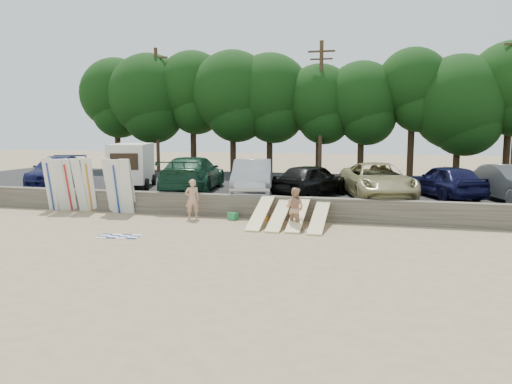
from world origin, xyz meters
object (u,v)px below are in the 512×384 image
car_2 (252,177)px  car_5 (446,181)px  box_trailer (132,163)px  car_0 (58,171)px  car_4 (377,180)px  cooler (233,216)px  car_1 (193,174)px  beachgoer_a (192,199)px  car_3 (312,180)px  beachgoer_b (295,208)px

car_2 → car_5: (9.04, 1.15, -0.07)m
box_trailer → car_0: box_trailer is taller
car_4 → cooler: 7.05m
car_1 → beachgoer_a: size_ratio=3.48×
car_0 → car_2: (11.70, -1.04, 0.03)m
car_2 → car_0: bearing=162.4°
car_5 → cooler: size_ratio=12.13×
car_0 → car_5: bearing=-19.9°
car_1 → car_4: (9.37, -0.46, -0.07)m
car_4 → car_3: bearing=170.3°
car_2 → beachgoer_a: (-1.78, -3.42, -0.68)m
car_1 → car_3: car_1 is taller
car_3 → car_4: 3.04m
car_4 → cooler: (-5.96, -3.52, -1.35)m
box_trailer → cooler: bearing=-48.6°
car_4 → cooler: size_ratio=15.39×
car_3 → car_4: car_4 is taller
beachgoer_b → cooler: (-2.93, 1.24, -0.66)m
car_5 → box_trailer: bearing=-24.2°
cooler → box_trailer: bearing=167.7°
car_0 → cooler: size_ratio=15.00×
car_4 → beachgoer_b: car_4 is taller
car_1 → car_3: (6.34, -0.75, -0.10)m
box_trailer → car_2: box_trailer is taller
car_3 → beachgoer_a: (-4.68, -3.50, -0.61)m
car_0 → beachgoer_a: size_ratio=3.25×
car_1 → beachgoer_a: (1.66, -4.26, -0.71)m
box_trailer → car_5: bearing=-17.4°
car_0 → car_5: car_0 is taller
car_1 → beachgoer_b: (6.33, -5.22, -0.77)m
car_0 → car_4: bearing=-22.3°
car_1 → car_2: 3.54m
car_4 → car_5: (3.11, 0.77, -0.03)m
car_3 → cooler: bearing=72.1°
car_1 → car_3: bearing=165.2°
box_trailer → car_4: box_trailer is taller
box_trailer → car_1: box_trailer is taller
car_5 → beachgoer_a: (-10.82, -4.57, -0.61)m
car_0 → car_1: 8.27m
car_5 → cooler: 10.12m
car_3 → beachgoer_b: (-0.01, -4.47, -0.67)m
car_1 → car_3: size_ratio=1.32×
car_5 → cooler: bearing=1.2°
car_0 → car_4: size_ratio=0.97×
box_trailer → car_1: (3.68, -0.32, -0.46)m
car_2 → car_4: car_2 is taller
car_3 → beachgoer_b: size_ratio=2.81×
car_3 → cooler: 4.56m
car_0 → beachgoer_a: car_0 is taller
car_2 → car_3: size_ratio=1.12×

